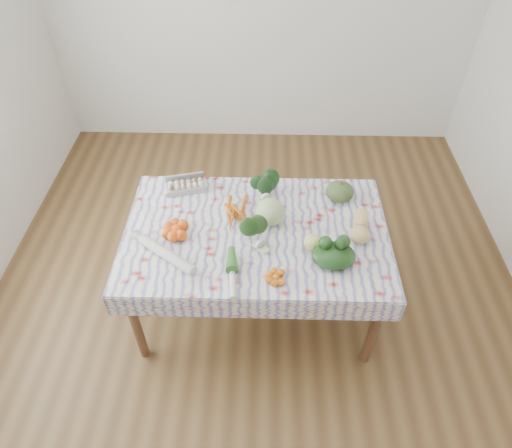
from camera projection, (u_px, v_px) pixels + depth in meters
name	position (u px, v px, depth m)	size (l,w,h in m)	color
ground	(256.00, 303.00, 3.39)	(4.50, 4.50, 0.00)	brown
dining_table	(256.00, 240.00, 2.92)	(1.60, 1.00, 0.75)	brown
tablecloth	(256.00, 231.00, 2.87)	(1.66, 1.06, 0.01)	silver
egg_carton	(186.00, 187.00, 3.11)	(0.26, 0.11, 0.07)	#AEAFA9
carrot_bunch	(237.00, 214.00, 2.94)	(0.23, 0.21, 0.04)	#CB6217
kale_bunch	(263.00, 189.00, 3.04)	(0.17, 0.15, 0.15)	#193B17
kabocha_squash	(340.00, 191.00, 3.04)	(0.19, 0.19, 0.12)	#465A2C
cabbage	(270.00, 212.00, 2.85)	(0.18, 0.18, 0.18)	#AAC67C
butternut_squash	(361.00, 226.00, 2.81)	(0.12, 0.25, 0.12)	tan
orange_cluster	(176.00, 230.00, 2.81)	(0.23, 0.23, 0.08)	#FC5C13
broccoli	(254.00, 238.00, 2.74)	(0.16, 0.16, 0.11)	#204216
mandarin_cluster	(276.00, 277.00, 2.57)	(0.15, 0.15, 0.05)	orange
grapefruit	(312.00, 242.00, 2.72)	(0.10, 0.10, 0.10)	#D9DA6B
spinach_bag	(334.00, 255.00, 2.64)	(0.26, 0.21, 0.11)	black
daikon	(167.00, 254.00, 2.68)	(0.06, 0.06, 0.45)	beige
leek	(232.00, 274.00, 2.59)	(0.04, 0.04, 0.34)	silver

